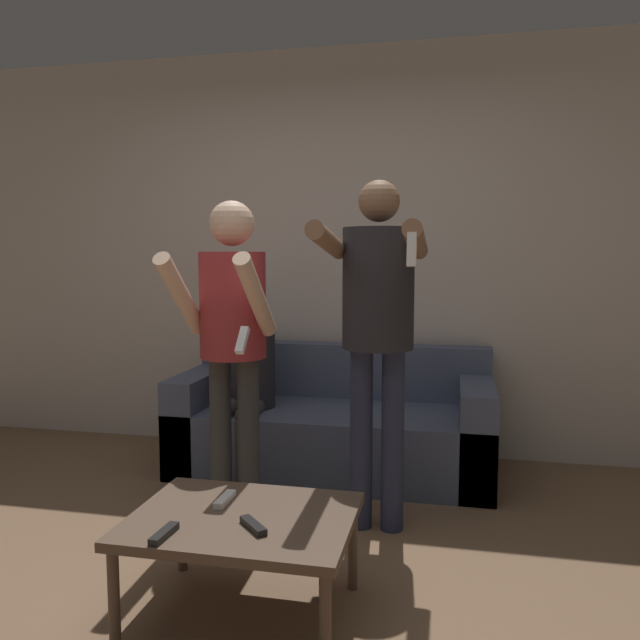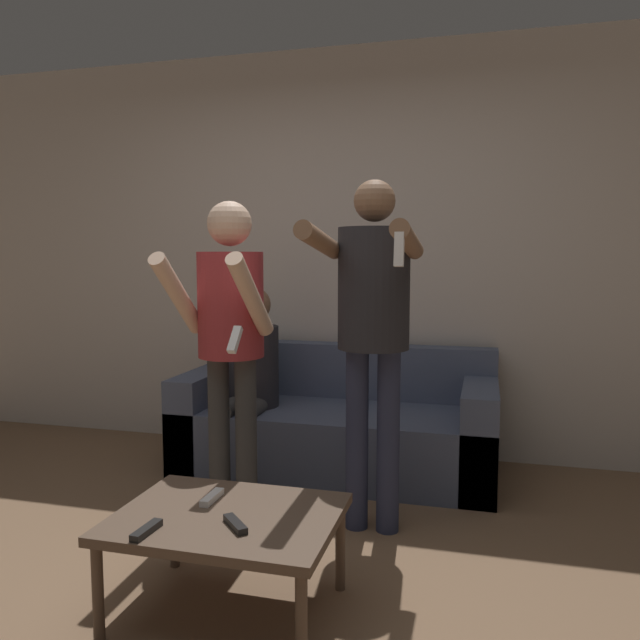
# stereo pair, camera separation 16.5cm
# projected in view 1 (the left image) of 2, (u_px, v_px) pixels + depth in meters

# --- Properties ---
(ground_plane) EXTENTS (14.00, 14.00, 0.00)m
(ground_plane) POSITION_uv_depth(u_px,v_px,m) (228.00, 612.00, 2.34)
(ground_plane) COLOR brown
(wall_back) EXTENTS (6.40, 0.06, 2.70)m
(wall_back) POSITION_uv_depth(u_px,v_px,m) (333.00, 253.00, 4.23)
(wall_back) COLOR beige
(wall_back) RESTS_ON ground_plane
(couch) EXTENTS (1.92, 0.82, 0.75)m
(couch) POSITION_uv_depth(u_px,v_px,m) (334.00, 428.00, 3.89)
(couch) COLOR #4C5670
(couch) RESTS_ON ground_plane
(person_standing_left) EXTENTS (0.45, 0.61, 1.60)m
(person_standing_left) POSITION_uv_depth(u_px,v_px,m) (232.00, 323.00, 3.10)
(person_standing_left) COLOR #383838
(person_standing_left) RESTS_ON ground_plane
(person_standing_right) EXTENTS (0.46, 0.73, 1.68)m
(person_standing_right) POSITION_uv_depth(u_px,v_px,m) (378.00, 312.00, 2.94)
(person_standing_right) COLOR #282D47
(person_standing_right) RESTS_ON ground_plane
(person_seated) EXTENTS (0.31, 0.53, 1.15)m
(person_seated) POSITION_uv_depth(u_px,v_px,m) (247.00, 372.00, 3.80)
(person_seated) COLOR #383838
(person_seated) RESTS_ON ground_plane
(coffee_table) EXTENTS (0.81, 0.63, 0.39)m
(coffee_table) POSITION_uv_depth(u_px,v_px,m) (243.00, 525.00, 2.28)
(coffee_table) COLOR brown
(coffee_table) RESTS_ON ground_plane
(remote_near) EXTENTS (0.04, 0.15, 0.02)m
(remote_near) POSITION_uv_depth(u_px,v_px,m) (164.00, 534.00, 2.10)
(remote_near) COLOR black
(remote_near) RESTS_ON coffee_table
(remote_mid) EXTENTS (0.13, 0.13, 0.02)m
(remote_mid) POSITION_uv_depth(u_px,v_px,m) (253.00, 526.00, 2.16)
(remote_mid) COLOR black
(remote_mid) RESTS_ON coffee_table
(remote_far) EXTENTS (0.04, 0.15, 0.02)m
(remote_far) POSITION_uv_depth(u_px,v_px,m) (225.00, 499.00, 2.39)
(remote_far) COLOR white
(remote_far) RESTS_ON coffee_table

